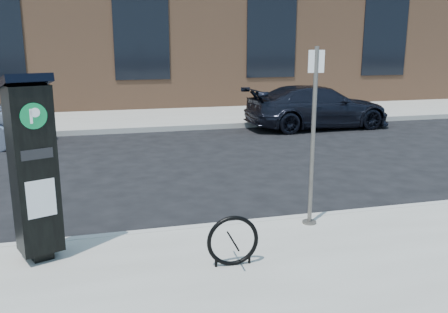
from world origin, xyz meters
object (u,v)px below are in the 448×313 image
object	(u,v)px
bike_rack	(233,241)
car_dark	(317,107)
sign_pole	(313,139)
parking_kiosk	(33,167)

from	to	relation	value
bike_rack	car_dark	size ratio (longest dim) A/B	0.13
car_dark	sign_pole	bearing A→B (deg)	151.93
parking_kiosk	car_dark	bearing A→B (deg)	25.56
parking_kiosk	bike_rack	world-z (taller)	parking_kiosk
parking_kiosk	car_dark	distance (m)	10.73
parking_kiosk	car_dark	xyz separation A→B (m)	(7.22, 7.92, -0.57)
sign_pole	car_dark	distance (m)	8.62
bike_rack	car_dark	bearing A→B (deg)	61.16
parking_kiosk	sign_pole	size ratio (longest dim) A/B	0.89
parking_kiosk	sign_pole	world-z (taller)	sign_pole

